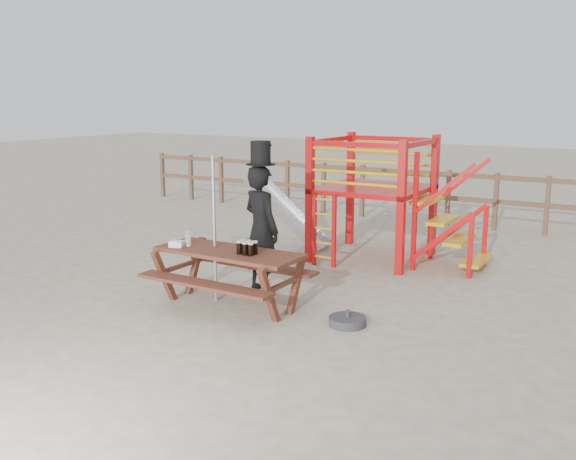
% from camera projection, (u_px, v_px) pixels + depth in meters
% --- Properties ---
extents(ground, '(60.00, 60.00, 0.00)m').
position_uv_depth(ground, '(246.00, 315.00, 8.20)').
color(ground, beige).
rests_on(ground, ground).
extents(back_fence, '(15.09, 0.09, 1.20)m').
position_uv_depth(back_fence, '(426.00, 190.00, 13.96)').
color(back_fence, brown).
rests_on(back_fence, ground).
extents(playground_fort, '(4.71, 1.84, 2.10)m').
position_uv_depth(playground_fort, '(369.00, 196.00, 10.94)').
color(playground_fort, red).
rests_on(playground_fort, ground).
extents(picnic_table, '(2.01, 1.40, 0.77)m').
position_uv_depth(picnic_table, '(229.00, 271.00, 8.45)').
color(picnic_table, brown).
rests_on(picnic_table, ground).
extents(man_with_hat, '(0.78, 0.65, 2.15)m').
position_uv_depth(man_with_hat, '(261.00, 226.00, 9.00)').
color(man_with_hat, black).
rests_on(man_with_hat, ground).
extents(metal_pole, '(0.04, 0.04, 1.99)m').
position_uv_depth(metal_pole, '(214.00, 229.00, 8.59)').
color(metal_pole, '#B2B2B7').
rests_on(metal_pole, ground).
extents(parasol_base, '(0.46, 0.46, 0.19)m').
position_uv_depth(parasol_base, '(347.00, 321.00, 7.83)').
color(parasol_base, '#333337').
rests_on(parasol_base, ground).
extents(paper_bag, '(0.22, 0.19, 0.08)m').
position_uv_depth(paper_bag, '(177.00, 244.00, 8.59)').
color(paper_bag, white).
rests_on(paper_bag, picnic_table).
extents(stout_pints, '(0.27, 0.19, 0.17)m').
position_uv_depth(stout_pints, '(247.00, 248.00, 8.18)').
color(stout_pints, black).
rests_on(stout_pints, picnic_table).
extents(empty_glasses, '(0.24, 0.25, 0.15)m').
position_uv_depth(empty_glasses, '(188.00, 239.00, 8.75)').
color(empty_glasses, silver).
rests_on(empty_glasses, picnic_table).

